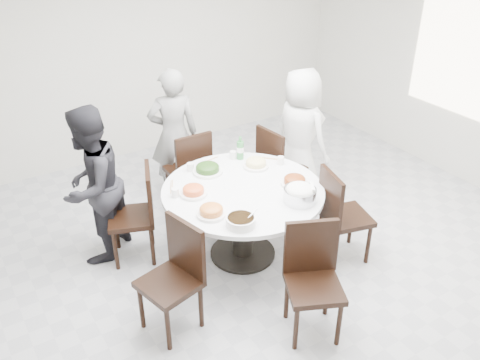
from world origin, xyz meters
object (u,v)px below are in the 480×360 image
chair_s (314,285)px  rice_bowl (300,195)px  chair_nw (131,215)px  chair_se (346,215)px  dining_table (243,223)px  diner_left (92,186)px  chair_sw (169,282)px  chair_n (187,169)px  diner_middle (174,135)px  chair_ne (282,166)px  diner_right (300,134)px  soup_bowl (241,221)px  beverage_bottle (240,148)px

chair_s → rice_bowl: 0.86m
chair_nw → chair_se: 2.03m
dining_table → rice_bowl: 0.70m
chair_nw → rice_bowl: bearing=72.5°
chair_nw → diner_left: bearing=-109.1°
chair_sw → diner_left: diner_left is taller
chair_n → chair_se: same height
diner_middle → chair_nw: bearing=61.7°
dining_table → chair_n: (-0.03, 1.09, 0.10)m
chair_ne → diner_right: size_ratio=0.63×
chair_se → rice_bowl: size_ratio=3.28×
soup_bowl → diner_left: bearing=124.0°
chair_ne → diner_right: (0.30, 0.08, 0.28)m
chair_se → diner_right: bearing=-3.0°
chair_sw → diner_right: size_ratio=0.63×
chair_nw → beverage_bottle: bearing=111.1°
diner_right → beverage_bottle: 0.91m
rice_bowl → chair_ne: bearing=60.6°
chair_se → chair_n: bearing=42.0°
chair_s → diner_left: size_ratio=0.62×
chair_nw → dining_table: bearing=80.8°
chair_n → chair_nw: same height
chair_s → diner_left: bearing=144.8°
chair_nw → chair_se: same height
chair_s → chair_nw: bearing=141.3°
chair_s → soup_bowl: chair_s is taller
diner_left → beverage_bottle: (1.47, -0.24, 0.11)m
dining_table → diner_middle: (-0.03, 1.40, 0.39)m
chair_n → beverage_bottle: (0.34, -0.56, 0.40)m
chair_s → rice_bowl: (0.38, 0.70, 0.34)m
chair_n → diner_middle: 0.43m
chair_sw → soup_bowl: bearing=77.7°
chair_nw → diner_right: 2.12m
soup_bowl → beverage_bottle: 1.19m
beverage_bottle → dining_table: bearing=-119.9°
chair_n → diner_right: bearing=161.8°
chair_sw → rice_bowl: bearing=78.4°
dining_table → chair_n: 1.09m
diner_right → soup_bowl: size_ratio=6.08×
dining_table → chair_ne: size_ratio=1.58×
dining_table → chair_ne: 1.07m
diner_left → soup_bowl: (0.84, -1.25, 0.02)m
chair_n → beverage_bottle: 0.76m
chair_nw → beverage_bottle: 1.27m
chair_sw → diner_middle: bearing=138.8°
chair_n → chair_nw: size_ratio=1.00×
dining_table → chair_se: size_ratio=1.58×
chair_s → soup_bowl: 0.78m
chair_n → diner_left: 1.21m
chair_nw → diner_left: 0.45m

